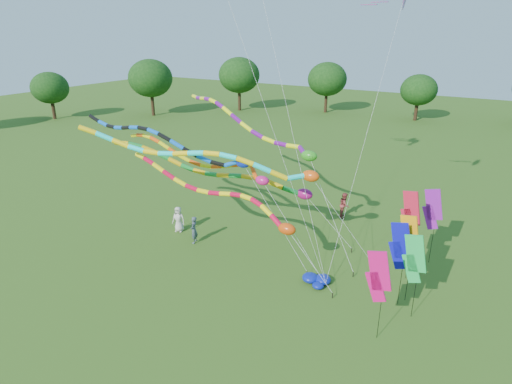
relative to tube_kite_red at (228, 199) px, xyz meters
The scene contains 18 objects.
ground 6.80m from the tube_kite_red, 48.45° to the right, with size 160.00×160.00×0.00m, color #2B5215.
tree_ring 5.60m from the tube_kite_red, 45.49° to the right, with size 116.89×115.86×9.64m.
tube_kite_red is the anchor object (origin of this frame).
tube_kite_orange 2.34m from the tube_kite_red, 162.43° to the left, with size 12.77×1.32×7.25m.
tube_kite_purple 6.04m from the tube_kite_red, 104.87° to the left, with size 16.08×7.14×8.72m.
tube_kite_blue 4.32m from the tube_kite_red, behind, with size 15.00×1.43×8.09m.
tube_kite_cyan 2.37m from the tube_kite_red, 109.79° to the right, with size 15.10×6.47×8.23m.
tube_kite_green 2.59m from the tube_kite_red, 117.85° to the left, with size 14.86×3.97×6.54m.
banner_pole_violet 11.52m from the tube_kite_red, 27.22° to the left, with size 1.16×0.12×4.57m.
banner_pole_orange 9.93m from the tube_kite_red, ahead, with size 1.15×0.36×4.60m.
banner_pole_blue_a 9.66m from the tube_kite_red, ahead, with size 1.16×0.14×4.40m.
banner_pole_red 9.91m from the tube_kite_red, 17.21° to the left, with size 1.14×0.41×5.06m.
banner_pole_green 10.46m from the tube_kite_red, ahead, with size 1.16×0.16×4.27m.
banner_pole_magenta_a 9.86m from the tube_kite_red, 16.07° to the right, with size 1.16×0.13×4.28m.
blue_nylon_heap 6.54m from the tube_kite_red, ahead, with size 1.24×1.36×0.44m.
person_a 5.63m from the tube_kite_red, 167.28° to the left, with size 0.85×0.56×1.75m, color beige.
person_b 4.00m from the tube_kite_red, behind, with size 0.65×0.43×1.78m, color #3E4A57.
person_c 10.20m from the tube_kite_red, 66.12° to the left, with size 0.89×0.69×1.83m, color maroon.
Camera 1 is at (9.09, -14.35, 12.78)m, focal length 30.00 mm.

